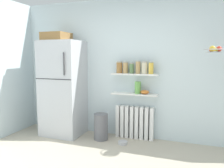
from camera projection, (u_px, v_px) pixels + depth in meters
back_wall at (130, 69)px, 4.29m from camera, size 7.04×0.10×2.60m
refrigerator at (63, 87)px, 4.41m from camera, size 0.76×0.67×1.98m
radiator at (135, 122)px, 4.24m from camera, size 0.72×0.12×0.60m
wall_shelf_lower at (134, 94)px, 4.14m from camera, size 0.84×0.22×0.02m
wall_shelf_upper at (135, 74)px, 4.10m from camera, size 0.84×0.22×0.02m
storage_jar_0 at (119, 67)px, 4.19m from camera, size 0.11×0.11×0.22m
storage_jar_1 at (125, 68)px, 4.15m from camera, size 0.09×0.09×0.21m
storage_jar_2 at (132, 68)px, 4.11m from camera, size 0.08×0.08×0.19m
storage_jar_3 at (138, 67)px, 4.06m from camera, size 0.08×0.08×0.23m
storage_jar_4 at (144, 68)px, 4.03m from camera, size 0.10×0.10×0.22m
storage_jar_5 at (151, 68)px, 3.99m from camera, size 0.09×0.09×0.22m
vase at (138, 88)px, 4.11m from camera, size 0.11×0.11×0.22m
shelf_bowl at (145, 92)px, 4.07m from camera, size 0.16×0.16×0.07m
trash_bin at (101, 127)px, 4.18m from camera, size 0.26×0.26×0.48m
pet_food_bowl at (123, 143)px, 3.97m from camera, size 0.16×0.16×0.05m
hanging_fruit_basket at (214, 50)px, 3.35m from camera, size 0.29×0.29×0.10m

